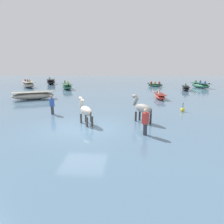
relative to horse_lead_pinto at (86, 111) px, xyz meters
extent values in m
plane|color=#84755B|center=(-0.07, -0.61, -1.07)|extent=(120.00, 120.00, 0.00)
cube|color=slate|center=(-0.07, 9.39, -0.92)|extent=(90.00, 90.00, 0.31)
ellipsoid|color=beige|center=(0.04, -0.06, 0.04)|extent=(1.09, 1.29, 0.51)
cylinder|color=#45423C|center=(-0.34, 0.22, -0.64)|extent=(0.12, 0.12, 0.86)
cylinder|color=#45423C|center=(-0.09, 0.39, -0.64)|extent=(0.12, 0.12, 0.86)
cylinder|color=#45423C|center=(0.18, -0.51, -0.64)|extent=(0.12, 0.12, 0.86)
cylinder|color=#45423C|center=(0.42, -0.33, -0.64)|extent=(0.12, 0.12, 0.86)
cylinder|color=beige|center=(-0.35, 0.49, 0.36)|extent=(0.43, 0.50, 0.58)
ellipsoid|color=beige|center=(-0.42, 0.59, 0.63)|extent=(0.40, 0.46, 0.22)
cylinder|color=#45423C|center=(0.39, -0.55, -0.19)|extent=(0.08, 0.08, 0.55)
ellipsoid|color=gray|center=(3.30, 0.61, 0.09)|extent=(1.19, 1.32, 0.53)
cylinder|color=#31312F|center=(2.88, 0.87, -0.62)|extent=(0.12, 0.12, 0.90)
cylinder|color=#31312F|center=(3.13, 1.07, -0.62)|extent=(0.12, 0.12, 0.90)
cylinder|color=#31312F|center=(3.47, 0.15, -0.62)|extent=(0.12, 0.12, 0.90)
cylinder|color=#31312F|center=(3.72, 0.35, -0.62)|extent=(0.12, 0.12, 0.90)
cylinder|color=gray|center=(2.86, 1.16, 0.43)|extent=(0.47, 0.51, 0.61)
ellipsoid|color=gray|center=(2.78, 1.26, 0.70)|extent=(0.43, 0.47, 0.23)
cylinder|color=#31312F|center=(3.70, 0.12, -0.15)|extent=(0.09, 0.09, 0.57)
ellipsoid|color=#B2AD9E|center=(-7.06, 7.84, -0.41)|extent=(4.19, 2.97, 0.71)
cube|color=slate|center=(-7.06, 7.84, -0.03)|extent=(4.02, 2.85, 0.04)
ellipsoid|color=#337556|center=(13.50, 19.94, -0.42)|extent=(2.47, 3.73, 0.69)
cube|color=#1E4634|center=(13.50, 19.94, -0.06)|extent=(2.37, 3.58, 0.04)
cube|color=black|center=(14.13, 18.37, 0.01)|extent=(0.19, 0.17, 0.18)
cube|color=#388E51|center=(13.06, 20.82, 0.11)|extent=(0.26, 0.31, 0.30)
sphere|color=tan|center=(13.06, 20.82, 0.35)|extent=(0.18, 0.18, 0.18)
cube|color=#3356A8|center=(13.43, 19.91, 0.11)|extent=(0.26, 0.31, 0.30)
sphere|color=#A37556|center=(13.43, 19.91, 0.35)|extent=(0.18, 0.18, 0.18)
cube|color=#3356A8|center=(13.78, 18.99, 0.11)|extent=(0.26, 0.31, 0.30)
sphere|color=tan|center=(13.78, 18.99, 0.35)|extent=(0.18, 0.18, 0.18)
ellipsoid|color=#337556|center=(6.83, 21.06, -0.56)|extent=(2.55, 1.67, 0.41)
cube|color=#1E4634|center=(6.83, 21.06, -0.33)|extent=(2.44, 1.61, 0.04)
cube|color=black|center=(5.76, 21.53, -0.26)|extent=(0.17, 0.19, 0.18)
cube|color=red|center=(7.44, 20.73, -0.16)|extent=(0.31, 0.27, 0.30)
sphere|color=#A37556|center=(7.44, 20.73, 0.08)|extent=(0.18, 0.18, 0.18)
cube|color=gold|center=(6.80, 20.99, -0.16)|extent=(0.31, 0.27, 0.30)
sphere|color=beige|center=(6.80, 20.99, 0.08)|extent=(0.18, 0.18, 0.18)
cube|color=red|center=(6.22, 21.37, -0.16)|extent=(0.31, 0.27, 0.30)
sphere|color=tan|center=(6.22, 21.37, 0.08)|extent=(0.18, 0.18, 0.18)
ellipsoid|color=#337556|center=(-6.44, 16.70, -0.41)|extent=(2.73, 4.06, 0.71)
cube|color=#1E4634|center=(-6.44, 16.70, -0.03)|extent=(2.62, 3.90, 0.04)
cube|color=black|center=(-5.69, 15.00, 0.04)|extent=(0.19, 0.17, 0.18)
cube|color=#388E51|center=(-7.01, 17.63, 0.14)|extent=(0.27, 0.31, 0.30)
sphere|color=#A37556|center=(-7.01, 17.63, 0.38)|extent=(0.18, 0.18, 0.18)
cube|color=gold|center=(-6.28, 16.77, 0.14)|extent=(0.27, 0.31, 0.30)
sphere|color=beige|center=(-6.28, 16.77, 0.38)|extent=(0.18, 0.18, 0.18)
ellipsoid|color=black|center=(10.35, 16.57, -0.51)|extent=(1.47, 3.05, 0.50)
cube|color=black|center=(10.35, 16.57, -0.24)|extent=(1.41, 2.93, 0.04)
cube|color=black|center=(10.07, 15.19, -0.17)|extent=(0.18, 0.15, 0.18)
cube|color=#388E51|center=(10.32, 16.58, -0.07)|extent=(0.23, 0.29, 0.30)
sphere|color=#A37556|center=(10.32, 16.58, 0.17)|extent=(0.18, 0.18, 0.18)
ellipsoid|color=#BC382D|center=(5.64, 9.05, -0.52)|extent=(1.00, 2.50, 0.48)
cube|color=maroon|center=(5.64, 9.05, -0.26)|extent=(0.96, 2.40, 0.04)
cube|color=black|center=(5.58, 10.23, -0.19)|extent=(0.17, 0.13, 0.18)
cube|color=white|center=(5.54, 9.05, -0.09)|extent=(0.19, 0.27, 0.30)
sphere|color=tan|center=(5.54, 9.05, 0.15)|extent=(0.18, 0.18, 0.18)
ellipsoid|color=black|center=(-11.85, 24.19, -0.36)|extent=(2.80, 4.23, 0.81)
cube|color=black|center=(-11.85, 24.19, 0.06)|extent=(2.69, 4.06, 0.04)
cube|color=#388E51|center=(-12.02, 24.12, 0.23)|extent=(0.26, 0.31, 0.30)
sphere|color=beige|center=(-12.02, 24.12, 0.47)|extent=(0.18, 0.18, 0.18)
ellipsoid|color=#B2AD9E|center=(-13.20, 18.43, -0.35)|extent=(3.80, 4.12, 0.83)
cube|color=slate|center=(-13.20, 18.43, 0.09)|extent=(3.65, 3.96, 0.04)
cube|color=black|center=(-14.47, 19.94, 0.16)|extent=(0.20, 0.19, 0.18)
cube|color=gold|center=(-12.45, 17.56, 0.26)|extent=(0.30, 0.31, 0.30)
sphere|color=tan|center=(-12.45, 17.56, 0.50)|extent=(0.18, 0.18, 0.18)
cube|color=#3356A8|center=(-13.20, 18.43, 0.26)|extent=(0.30, 0.31, 0.30)
sphere|color=beige|center=(-13.20, 18.43, 0.50)|extent=(0.18, 0.18, 0.18)
cube|color=red|center=(-14.04, 19.23, 0.26)|extent=(0.30, 0.31, 0.30)
sphere|color=beige|center=(-14.04, 19.23, 0.50)|extent=(0.18, 0.18, 0.18)
cylinder|color=#383842|center=(-2.83, 2.13, -0.63)|extent=(0.20, 0.20, 0.88)
cube|color=#3356A8|center=(-2.83, 2.13, 0.08)|extent=(0.38, 0.32, 0.54)
sphere|color=#A37556|center=(-2.83, 2.13, 0.46)|extent=(0.20, 0.20, 0.20)
cylinder|color=#383842|center=(3.24, -1.50, -0.63)|extent=(0.20, 0.20, 0.88)
cube|color=red|center=(3.24, -1.50, 0.08)|extent=(0.36, 0.37, 0.54)
sphere|color=beige|center=(3.24, -1.50, 0.46)|extent=(0.20, 0.20, 0.20)
sphere|color=yellow|center=(6.42, 3.60, -0.62)|extent=(0.29, 0.29, 0.29)
cylinder|color=black|center=(6.42, 3.60, -0.28)|extent=(0.04, 0.04, 0.38)
camera|label=1|loc=(2.35, -10.37, 2.51)|focal=30.49mm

